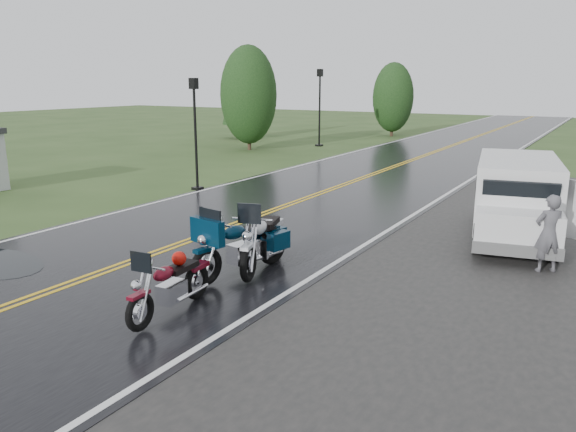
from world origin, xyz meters
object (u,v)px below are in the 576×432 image
object	(u,v)px
person_at_van	(549,235)
lamp_post_near_left	(196,134)
motorcycle_silver	(248,248)
lamp_post_far_left	(320,108)
van_white	(481,211)
motorcycle_teal	(206,251)
motorcycle_red	(139,297)

from	to	relation	value
person_at_van	lamp_post_near_left	distance (m)	12.43
motorcycle_silver	lamp_post_far_left	size ratio (longest dim) A/B	0.55
motorcycle_silver	van_white	bearing A→B (deg)	35.11
motorcycle_teal	van_white	size ratio (longest dim) A/B	0.49
motorcycle_teal	motorcycle_silver	world-z (taller)	motorcycle_silver
motorcycle_teal	lamp_post_far_left	distance (m)	24.11
motorcycle_teal	lamp_post_near_left	xyz separation A→B (m)	(-6.55, 7.66, 1.24)
motorcycle_red	motorcycle_teal	distance (m)	2.09
motorcycle_teal	lamp_post_far_left	xyz separation A→B (m)	(-9.23, 22.22, 1.54)
motorcycle_teal	lamp_post_far_left	world-z (taller)	lamp_post_far_left
van_white	lamp_post_far_left	size ratio (longest dim) A/B	1.12
motorcycle_red	person_at_van	xyz separation A→B (m)	(4.97, 6.28, 0.19)
motorcycle_red	lamp_post_far_left	xyz separation A→B (m)	(-9.59, 24.28, 1.66)
lamp_post_far_left	motorcycle_teal	bearing A→B (deg)	-67.44
motorcycle_red	motorcycle_silver	size ratio (longest dim) A/B	0.82
motorcycle_teal	motorcycle_silver	xyz separation A→B (m)	(0.56, 0.57, 0.01)
motorcycle_red	motorcycle_silver	bearing A→B (deg)	80.56
van_white	person_at_van	size ratio (longest dim) A/B	3.19
motorcycle_red	lamp_post_near_left	bearing A→B (deg)	120.28
motorcycle_teal	motorcycle_silver	bearing A→B (deg)	55.77
lamp_post_near_left	motorcycle_silver	bearing A→B (deg)	-44.91
person_at_van	motorcycle_red	bearing A→B (deg)	18.42
person_at_van	lamp_post_near_left	size ratio (longest dim) A/B	0.40
van_white	lamp_post_near_left	world-z (taller)	lamp_post_near_left
lamp_post_far_left	person_at_van	bearing A→B (deg)	-51.02
motorcycle_silver	person_at_van	xyz separation A→B (m)	(4.78, 3.66, 0.05)
motorcycle_red	van_white	xyz separation A→B (m)	(3.52, 6.82, 0.39)
van_white	motorcycle_red	bearing A→B (deg)	-127.88
motorcycle_teal	motorcycle_silver	size ratio (longest dim) A/B	0.99
motorcycle_silver	lamp_post_far_left	xyz separation A→B (m)	(-9.79, 21.66, 1.53)
van_white	lamp_post_near_left	bearing A→B (deg)	153.93
van_white	lamp_post_far_left	world-z (taller)	lamp_post_far_left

